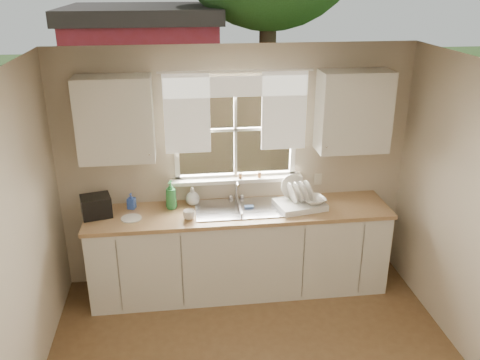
{
  "coord_description": "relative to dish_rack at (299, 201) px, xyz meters",
  "views": [
    {
      "loc": [
        -0.58,
        -2.88,
        3.1
      ],
      "look_at": [
        0.0,
        1.65,
        1.25
      ],
      "focal_mm": 38.0,
      "sensor_mm": 36.0,
      "label": 1
    }
  ],
  "objects": [
    {
      "name": "window",
      "position": [
        -0.61,
        0.32,
        0.51
      ],
      "size": [
        1.38,
        0.16,
        1.06
      ],
      "color": "white",
      "rests_on": "room_walls"
    },
    {
      "name": "sink",
      "position": [
        -0.61,
        0.03,
        -0.14
      ],
      "size": [
        0.88,
        0.52,
        0.4
      ],
      "color": "#B7B7BC",
      "rests_on": "countertop"
    },
    {
      "name": "sill_jars",
      "position": [
        -0.47,
        0.26,
        0.2
      ],
      "size": [
        0.24,
        0.04,
        0.06
      ],
      "color": "brown",
      "rests_on": "window"
    },
    {
      "name": "dish_rack",
      "position": [
        0.0,
        0.0,
        0.0
      ],
      "size": [
        0.53,
        0.44,
        0.31
      ],
      "color": "white",
      "rests_on": "countertop"
    },
    {
      "name": "countertop",
      "position": [
        -0.61,
        0.0,
        -0.09
      ],
      "size": [
        3.04,
        0.65,
        0.04
      ],
      "primitive_type": "cube",
      "color": "#AB8255",
      "rests_on": "base_cabinets"
    },
    {
      "name": "wall_outlet",
      "position": [
        0.27,
        0.31,
        0.1
      ],
      "size": [
        0.08,
        0.01,
        0.12
      ],
      "primitive_type": "cube",
      "color": "beige",
      "rests_on": "room_walls"
    },
    {
      "name": "saucer",
      "position": [
        -1.67,
        -0.05,
        -0.06
      ],
      "size": [
        0.2,
        0.2,
        0.01
      ],
      "primitive_type": "cylinder",
      "color": "silver",
      "rests_on": "countertop"
    },
    {
      "name": "room_walls",
      "position": [
        -0.61,
        -1.74,
        0.26
      ],
      "size": [
        3.62,
        4.02,
        2.5
      ],
      "color": "beige",
      "rests_on": "ground"
    },
    {
      "name": "soap_bottle_b",
      "position": [
        -1.68,
        0.19,
        0.01
      ],
      "size": [
        0.09,
        0.09,
        0.16
      ],
      "primitive_type": "imported",
      "rotation": [
        0.0,
        0.0,
        -0.3
      ],
      "color": "blue",
      "rests_on": "countertop"
    },
    {
      "name": "cup",
      "position": [
        -1.12,
        -0.13,
        -0.02
      ],
      "size": [
        0.14,
        0.14,
        0.09
      ],
      "primitive_type": "imported",
      "rotation": [
        0.0,
        0.0,
        0.22
      ],
      "color": "silver",
      "rests_on": "countertop"
    },
    {
      "name": "upper_cabinet_left",
      "position": [
        -1.76,
        0.15,
        0.87
      ],
      "size": [
        0.7,
        0.33,
        0.8
      ],
      "primitive_type": "cube",
      "color": "silver",
      "rests_on": "room_walls"
    },
    {
      "name": "curtains",
      "position": [
        -0.61,
        0.27,
        0.95
      ],
      "size": [
        1.5,
        0.03,
        0.81
      ],
      "color": "white",
      "rests_on": "room_walls"
    },
    {
      "name": "base_cabinets",
      "position": [
        -0.61,
        0.0,
        -0.54
      ],
      "size": [
        3.0,
        0.62,
        0.87
      ],
      "primitive_type": "cube",
      "color": "silver",
      "rests_on": "ground"
    },
    {
      "name": "ceiling",
      "position": [
        -0.61,
        -1.68,
        1.52
      ],
      "size": [
        3.6,
        4.0,
        0.02
      ],
      "primitive_type": "cube",
      "color": "silver",
      "rests_on": "room_walls"
    },
    {
      "name": "bowl",
      "position": [
        0.13,
        -0.05,
        0.02
      ],
      "size": [
        0.28,
        0.28,
        0.06
      ],
      "primitive_type": "imported",
      "rotation": [
        0.0,
        0.0,
        0.24
      ],
      "color": "white",
      "rests_on": "dish_rack"
    },
    {
      "name": "soap_bottle_a",
      "position": [
        -1.29,
        0.14,
        0.08
      ],
      "size": [
        0.15,
        0.15,
        0.29
      ],
      "primitive_type": "imported",
      "rotation": [
        0.0,
        0.0,
        -0.36
      ],
      "color": "#2B843F",
      "rests_on": "countertop"
    },
    {
      "name": "black_appliance",
      "position": [
        -2.01,
        0.06,
        0.03
      ],
      "size": [
        0.33,
        0.3,
        0.2
      ],
      "primitive_type": "cube",
      "rotation": [
        0.0,
        0.0,
        0.25
      ],
      "color": "black",
      "rests_on": "countertop"
    },
    {
      "name": "soap_bottle_c",
      "position": [
        -1.07,
        0.21,
        0.03
      ],
      "size": [
        0.16,
        0.16,
        0.19
      ],
      "primitive_type": "imported",
      "rotation": [
        0.0,
        0.0,
        0.13
      ],
      "color": "beige",
      "rests_on": "countertop"
    },
    {
      "name": "upper_cabinet_right",
      "position": [
        0.54,
        0.15,
        0.87
      ],
      "size": [
        0.7,
        0.33,
        0.8
      ],
      "primitive_type": "cube",
      "color": "silver",
      "rests_on": "room_walls"
    }
  ]
}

